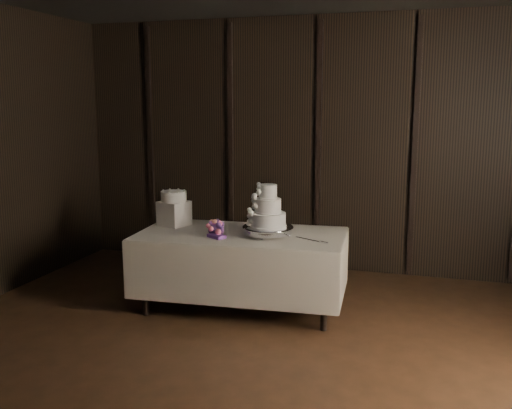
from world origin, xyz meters
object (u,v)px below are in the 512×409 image
at_px(display_table, 241,267).
at_px(box_pedestal, 174,213).
at_px(wedding_cake, 264,210).
at_px(small_cake, 174,196).
at_px(cake_stand, 268,231).
at_px(bouquet, 216,228).

height_order(display_table, box_pedestal, box_pedestal).
bearing_deg(wedding_cake, box_pedestal, 148.03).
bearing_deg(box_pedestal, display_table, -10.76).
bearing_deg(small_cake, box_pedestal, 0.00).
bearing_deg(display_table, small_cake, 165.24).
relative_size(wedding_cake, small_cake, 1.54).
distance_m(display_table, cake_stand, 0.48).
height_order(wedding_cake, small_cake, wedding_cake).
xyz_separation_m(bouquet, small_cake, (-0.56, 0.27, 0.24)).
height_order(bouquet, small_cake, small_cake).
bearing_deg(bouquet, small_cake, 154.11).
xyz_separation_m(cake_stand, small_cake, (-1.05, 0.18, 0.26)).
bearing_deg(box_pedestal, small_cake, 0.00).
distance_m(cake_stand, bouquet, 0.50).
bearing_deg(display_table, wedding_cake, -15.60).
distance_m(wedding_cake, box_pedestal, 1.05).
bearing_deg(bouquet, display_table, 30.89).
bearing_deg(cake_stand, box_pedestal, 170.23).
height_order(wedding_cake, bouquet, wedding_cake).
distance_m(cake_stand, wedding_cake, 0.21).
bearing_deg(small_cake, display_table, -10.76).
relative_size(cake_stand, bouquet, 1.27).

